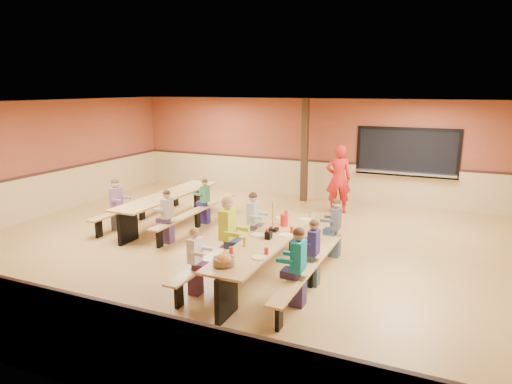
% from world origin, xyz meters
% --- Properties ---
extents(ground, '(12.00, 12.00, 0.00)m').
position_xyz_m(ground, '(0.00, 0.00, 0.00)').
color(ground, olive).
rests_on(ground, ground).
extents(room_envelope, '(12.04, 10.04, 3.02)m').
position_xyz_m(room_envelope, '(0.00, 0.00, 0.69)').
color(room_envelope, brown).
rests_on(room_envelope, ground).
extents(kitchen_pass_through, '(2.78, 0.28, 1.38)m').
position_xyz_m(kitchen_pass_through, '(2.60, 4.96, 1.49)').
color(kitchen_pass_through, black).
rests_on(kitchen_pass_through, ground).
extents(structural_post, '(0.18, 0.18, 3.00)m').
position_xyz_m(structural_post, '(-0.20, 4.40, 1.50)').
color(structural_post, black).
rests_on(structural_post, ground).
extents(cafeteria_table_main, '(1.91, 3.70, 0.74)m').
position_xyz_m(cafeteria_table_main, '(0.98, -1.32, 0.53)').
color(cafeteria_table_main, '#B18746').
rests_on(cafeteria_table_main, ground).
extents(cafeteria_table_second, '(1.91, 3.70, 0.74)m').
position_xyz_m(cafeteria_table_second, '(-2.54, 0.80, 0.53)').
color(cafeteria_table_second, '#B18746').
rests_on(cafeteria_table_second, ground).
extents(seated_child_white_left, '(0.33, 0.27, 1.12)m').
position_xyz_m(seated_child_white_left, '(0.16, -2.38, 0.56)').
color(seated_child_white_left, white).
rests_on(seated_child_white_left, ground).
extents(seated_adult_yellow, '(0.45, 0.37, 1.37)m').
position_xyz_m(seated_adult_yellow, '(0.16, -1.22, 0.69)').
color(seated_adult_yellow, '#C8E124').
rests_on(seated_adult_yellow, ground).
extents(seated_child_grey_left, '(0.37, 0.30, 1.21)m').
position_xyz_m(seated_child_grey_left, '(0.16, -0.09, 0.60)').
color(seated_child_grey_left, beige).
rests_on(seated_child_grey_left, ground).
extents(seated_child_teal_right, '(0.38, 0.31, 1.24)m').
position_xyz_m(seated_child_teal_right, '(1.81, -2.07, 0.62)').
color(seated_child_teal_right, '#107A91').
rests_on(seated_child_teal_right, ground).
extents(seated_child_navy_right, '(0.34, 0.28, 1.15)m').
position_xyz_m(seated_child_navy_right, '(1.81, -1.27, 0.57)').
color(seated_child_navy_right, navy).
rests_on(seated_child_navy_right, ground).
extents(seated_child_char_right, '(0.35, 0.29, 1.17)m').
position_xyz_m(seated_child_char_right, '(1.81, 0.23, 0.59)').
color(seated_child_char_right, '#42444B').
rests_on(seated_child_char_right, ground).
extents(seated_child_purple_sec, '(0.37, 0.30, 1.21)m').
position_xyz_m(seated_child_purple_sec, '(-3.36, -0.12, 0.61)').
color(seated_child_purple_sec, '#7F4F7A').
rests_on(seated_child_purple_sec, ground).
extents(seated_child_green_sec, '(0.32, 0.26, 1.11)m').
position_xyz_m(seated_child_green_sec, '(-1.71, 1.18, 0.56)').
color(seated_child_green_sec, '#2F794C').
rests_on(seated_child_green_sec, ground).
extents(seated_child_tan_sec, '(0.35, 0.29, 1.17)m').
position_xyz_m(seated_child_tan_sec, '(-1.71, -0.43, 0.58)').
color(seated_child_tan_sec, tan).
rests_on(seated_child_tan_sec, ground).
extents(standing_woman, '(0.79, 0.65, 1.85)m').
position_xyz_m(standing_woman, '(1.04, 3.51, 0.93)').
color(standing_woman, red).
rests_on(standing_woman, ground).
extents(punch_pitcher, '(0.16, 0.16, 0.22)m').
position_xyz_m(punch_pitcher, '(0.99, -0.49, 0.85)').
color(punch_pitcher, red).
rests_on(punch_pitcher, cafeteria_table_main).
extents(chip_bowl, '(0.32, 0.32, 0.15)m').
position_xyz_m(chip_bowl, '(0.87, -2.72, 0.81)').
color(chip_bowl, orange).
rests_on(chip_bowl, cafeteria_table_main).
extents(napkin_dispenser, '(0.10, 0.14, 0.13)m').
position_xyz_m(napkin_dispenser, '(1.01, -1.32, 0.80)').
color(napkin_dispenser, black).
rests_on(napkin_dispenser, cafeteria_table_main).
extents(condiment_mustard, '(0.06, 0.06, 0.17)m').
position_xyz_m(condiment_mustard, '(0.80, -1.84, 0.82)').
color(condiment_mustard, yellow).
rests_on(condiment_mustard, cafeteria_table_main).
extents(condiment_ketchup, '(0.06, 0.06, 0.17)m').
position_xyz_m(condiment_ketchup, '(0.98, -1.32, 0.82)').
color(condiment_ketchup, '#B2140F').
rests_on(condiment_ketchup, cafeteria_table_main).
extents(table_paddle, '(0.16, 0.16, 0.56)m').
position_xyz_m(table_paddle, '(0.92, -0.88, 0.88)').
color(table_paddle, black).
rests_on(table_paddle, cafeteria_table_main).
extents(place_settings, '(0.65, 3.30, 0.11)m').
position_xyz_m(place_settings, '(0.98, -1.32, 0.80)').
color(place_settings, beige).
rests_on(place_settings, cafeteria_table_main).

